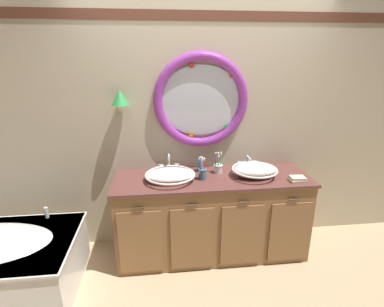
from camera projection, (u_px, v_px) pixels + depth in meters
ground_plane at (210, 267)px, 2.92m from camera, size 14.00×14.00×0.00m
back_wall_assembly at (202, 122)px, 3.06m from camera, size 6.40×0.26×2.60m
vanity_counter at (211, 215)px, 3.03m from camera, size 1.91×0.64×0.85m
sink_basin_left at (170, 175)px, 2.81m from camera, size 0.48×0.48×0.11m
sink_basin_right at (255, 170)px, 2.90m from camera, size 0.45×0.45×0.14m
faucet_set_left at (169, 164)px, 3.04m from camera, size 0.21×0.11×0.18m
faucet_set_right at (247, 163)px, 3.13m from camera, size 0.22×0.13×0.13m
toothbrush_holder_left at (203, 173)px, 2.83m from camera, size 0.08×0.08×0.22m
toothbrush_holder_right at (218, 168)px, 2.99m from camera, size 0.10×0.10×0.22m
soap_dispenser at (201, 165)px, 3.03m from camera, size 0.07×0.07×0.16m
folded_hand_towel at (297, 179)px, 2.79m from camera, size 0.15×0.11×0.05m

